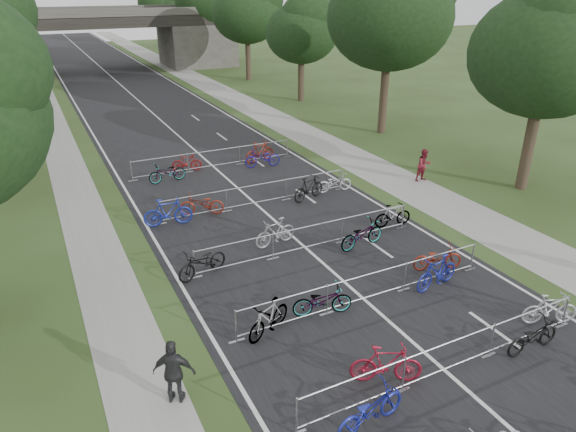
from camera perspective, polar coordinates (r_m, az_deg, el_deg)
name	(u,v)px	position (r m, az deg, el deg)	size (l,w,h in m)	color
road	(131,94)	(52.20, -17.10, 12.87)	(11.00, 140.00, 0.01)	black
sidewalk_right	(211,87)	(54.12, -8.56, 14.04)	(3.00, 140.00, 0.01)	gray
sidewalk_left	(45,101)	(51.48, -25.42, 11.46)	(2.00, 140.00, 0.01)	gray
lane_markings	(131,94)	(52.20, -17.09, 12.87)	(0.12, 140.00, 0.00)	silver
overpass_bridge	(101,40)	(66.42, -20.09, 17.89)	(31.00, 8.00, 7.05)	#3E3D38
tree_right_0	(552,47)	(27.50, 27.25, 16.34)	(7.17, 7.17, 10.93)	#33261C
tree_right_1	(392,12)	(35.94, 11.51, 21.34)	(8.18, 8.18, 12.47)	#33261C
tree_right_2	(303,30)	(46.15, 1.69, 19.96)	(6.16, 6.16, 9.39)	#33261C
tree_right_3	(248,11)	(56.91, -4.48, 21.75)	(7.17, 7.17, 10.93)	#33261C
tree_right_5	(183,11)	(79.63, -11.62, 21.44)	(6.16, 6.16, 9.39)	#33261C
tree_right_6	(161,1)	(91.18, -13.94, 22.19)	(7.17, 7.17, 10.93)	#33261C
barrier_row_2	(450,357)	(14.80, 17.51, -14.68)	(9.70, 0.08, 1.10)	#9B9DA2
barrier_row_3	(367,288)	(17.10, 8.82, -7.87)	(9.70, 0.08, 1.10)	#9B9DA2
barrier_row_4	(308,238)	(20.02, 2.28, -2.45)	(9.70, 0.08, 1.10)	#9B9DA2
barrier_row_5	(257,195)	(24.11, -3.46, 2.37)	(9.70, 0.08, 1.10)	#9B9DA2
barrier_row_6	(214,159)	(29.40, -8.18, 6.29)	(9.70, 0.08, 1.10)	#9B9DA2
bike_8	(370,409)	(12.96, 9.15, -20.46)	(0.70, 2.00, 1.05)	#1C249A
bike_9	(386,364)	(14.12, 10.85, -15.89)	(0.54, 1.90, 1.14)	maroon
bike_10	(533,336)	(16.44, 25.54, -11.99)	(0.65, 1.87, 0.98)	black
bike_11	(550,309)	(17.82, 27.10, -9.22)	(0.49, 1.75, 1.05)	#AFADB5
bike_12	(269,318)	(15.52, -2.17, -11.29)	(0.52, 1.82, 1.10)	#9B9DA2
bike_13	(322,301)	(16.38, 3.82, -9.37)	(0.67, 1.92, 1.01)	#9B9DA2
bike_14	(437,272)	(18.36, 16.23, -6.03)	(0.56, 1.97, 1.18)	navy
bike_15	(437,258)	(19.51, 16.27, -4.49)	(0.64, 1.84, 0.97)	maroon
bike_16	(202,263)	(18.57, -9.49, -5.15)	(0.71, 2.03, 1.07)	black
bike_17	(275,232)	(20.42, -1.42, -1.83)	(0.53, 1.86, 1.12)	gray
bike_18	(362,235)	(20.47, 8.19, -2.06)	(0.73, 2.08, 1.09)	#9B9DA2
bike_19	(393,215)	(22.45, 11.58, 0.07)	(0.48, 1.72, 1.03)	#9B9DA2
bike_20	(168,212)	(22.62, -13.20, 0.40)	(0.59, 2.09, 1.25)	#1C2A9B
bike_21	(202,204)	(23.43, -9.56, 1.30)	(0.68, 1.96, 1.03)	maroon
bike_22	(309,188)	(24.74, 2.31, 3.09)	(0.55, 1.95, 1.17)	black
bike_23	(335,183)	(25.87, 5.19, 3.72)	(0.63, 1.82, 0.95)	silver
bike_24	(167,173)	(27.74, -13.26, 4.70)	(0.69, 1.98, 1.04)	#9B9DA2
bike_25	(187,163)	(29.21, -11.18, 5.85)	(0.47, 1.65, 0.99)	maroon
bike_26	(262,158)	(29.34, -2.85, 6.46)	(0.71, 2.03, 1.07)	navy
bike_27	(260,152)	(30.22, -3.18, 7.11)	(0.56, 1.99, 1.19)	maroon
pedestrian_b	(424,165)	(28.02, 14.88, 5.47)	(0.84, 0.65, 1.72)	maroon
pedestrian_c	(174,372)	(13.46, -12.54, -16.59)	(1.06, 0.44, 1.81)	#252527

